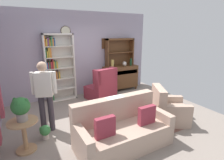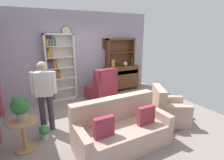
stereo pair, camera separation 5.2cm
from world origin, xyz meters
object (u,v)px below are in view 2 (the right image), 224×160
(vase_round, at_px, (125,64))
(person_reading, at_px, (44,92))
(vase_tall, at_px, (113,64))
(wingback_chair, at_px, (103,88))
(potted_plant_large, at_px, (20,107))
(couch_floral, at_px, (121,130))
(bookshelf, at_px, (58,67))
(potted_plant_small, at_px, (45,131))
(armchair_floral, at_px, (168,111))
(plant_stand, at_px, (24,132))
(sideboard, at_px, (121,77))
(bottle_wine, at_px, (132,62))
(sideboard_hutch, at_px, (120,48))

(vase_round, height_order, person_reading, person_reading)
(vase_tall, relative_size, vase_round, 1.60)
(wingback_chair, relative_size, potted_plant_large, 2.40)
(couch_floral, bearing_deg, vase_tall, 64.86)
(bookshelf, distance_m, potted_plant_small, 2.39)
(armchair_floral, bearing_deg, plant_stand, 171.96)
(sideboard, bearing_deg, vase_tall, -168.37)
(sideboard, height_order, bottle_wine, bottle_wine)
(vase_tall, xyz_separation_m, person_reading, (-2.51, -1.60, -0.15))
(vase_tall, height_order, plant_stand, vase_tall)
(bottle_wine, distance_m, plant_stand, 4.39)
(bookshelf, bearing_deg, armchair_floral, -53.63)
(vase_round, distance_m, potted_plant_small, 3.78)
(wingback_chair, bearing_deg, vase_tall, 36.73)
(armchair_floral, xyz_separation_m, plant_stand, (-3.14, 0.44, 0.09))
(bottle_wine, bearing_deg, armchair_floral, -103.81)
(couch_floral, height_order, potted_plant_small, couch_floral)
(plant_stand, relative_size, potted_plant_large, 1.38)
(potted_plant_large, bearing_deg, wingback_chair, 35.23)
(sideboard, height_order, couch_floral, sideboard)
(vase_tall, height_order, armchair_floral, vase_tall)
(sideboard, relative_size, sideboard_hutch, 1.18)
(vase_round, relative_size, wingback_chair, 0.16)
(potted_plant_large, bearing_deg, sideboard_hutch, 34.54)
(sideboard, relative_size, wingback_chair, 1.24)
(bookshelf, bearing_deg, person_reading, -109.77)
(bottle_wine, xyz_separation_m, armchair_floral, (-0.63, -2.58, -0.77))
(vase_tall, distance_m, vase_round, 0.52)
(couch_floral, distance_m, potted_plant_large, 1.88)
(vase_tall, distance_m, potted_plant_large, 3.68)
(vase_round, height_order, couch_floral, vase_round)
(potted_plant_small, xyz_separation_m, person_reading, (0.10, 0.33, 0.73))
(sideboard, bearing_deg, vase_round, -27.17)
(couch_floral, bearing_deg, armchair_floral, 9.84)
(sideboard_hutch, xyz_separation_m, couch_floral, (-1.72, -3.03, -1.25))
(vase_tall, relative_size, person_reading, 0.17)
(bookshelf, xyz_separation_m, potted_plant_large, (-1.11, -2.30, -0.20))
(vase_round, bearing_deg, bookshelf, 176.42)
(couch_floral, bearing_deg, sideboard_hutch, 60.38)
(wingback_chair, bearing_deg, sideboard_hutch, 32.92)
(potted_plant_large, height_order, potted_plant_small, potted_plant_large)
(plant_stand, distance_m, person_reading, 0.90)
(potted_plant_large, relative_size, potted_plant_small, 1.47)
(vase_round, height_order, potted_plant_large, vase_round)
(sideboard_hutch, distance_m, vase_round, 0.60)
(bottle_wine, bearing_deg, person_reading, -154.18)
(bottle_wine, xyz_separation_m, couch_floral, (-2.11, -2.83, -0.74))
(sideboard, height_order, plant_stand, sideboard)
(couch_floral, xyz_separation_m, plant_stand, (-1.66, 0.70, 0.06))
(vase_round, xyz_separation_m, wingback_chair, (-1.16, -0.49, -0.62))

